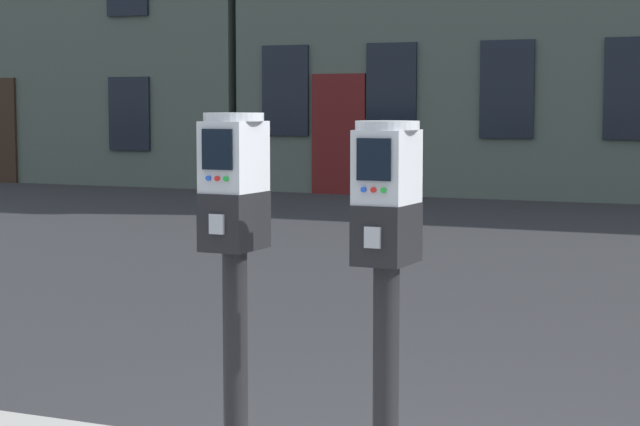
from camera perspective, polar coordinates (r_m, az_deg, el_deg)
parking_meter_near_kerb at (r=4.03m, az=-4.37°, el=-1.01°), size 0.22×0.25×1.38m
parking_meter_twin_adjacent at (r=3.79m, az=3.40°, el=-1.68°), size 0.22×0.25×1.36m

